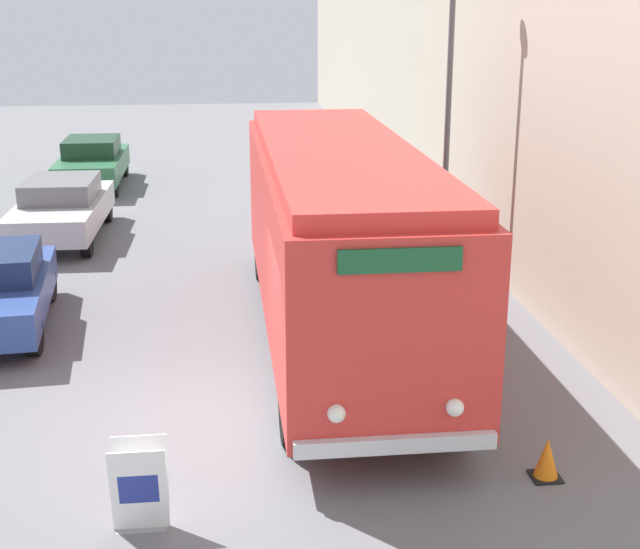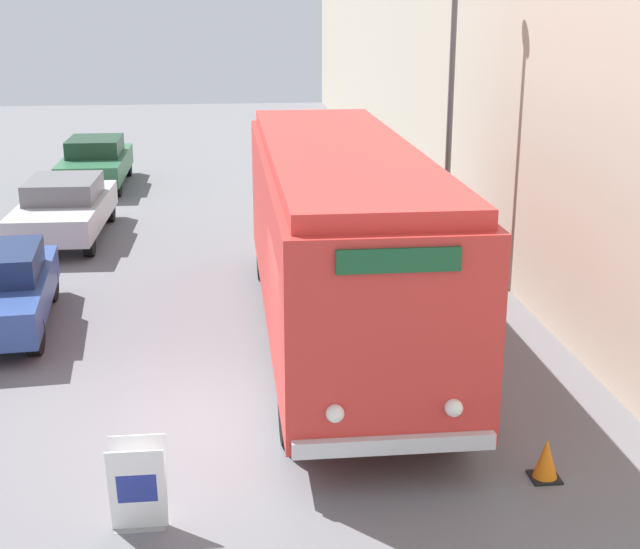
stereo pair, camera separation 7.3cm
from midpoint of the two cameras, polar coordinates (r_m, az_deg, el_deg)
name	(u,v)px [view 1 (the left image)]	position (r m, az deg, el deg)	size (l,w,h in m)	color
ground_plane	(217,422)	(12.71, -6.77, -9.38)	(80.00, 80.00, 0.00)	slate
building_wall_right	(463,59)	(22.21, 9.05, 13.49)	(0.30, 60.00, 8.60)	#B2A893
vintage_bus	(338,232)	(14.98, 1.04, 2.74)	(2.55, 10.28, 3.39)	black
sign_board	(140,488)	(10.29, -11.68, -13.22)	(0.62, 0.39, 1.06)	gray
streetlamp	(450,62)	(18.47, 8.22, 13.33)	(0.36, 0.36, 6.97)	#595E60
parked_car_mid	(62,208)	(22.78, -16.29, 4.12)	(2.04, 4.80, 1.48)	black
parked_car_far	(92,162)	(29.06, -14.43, 7.00)	(1.87, 4.67, 1.51)	black
traffic_cone	(547,459)	(11.50, 14.13, -11.36)	(0.36, 0.36, 0.54)	black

